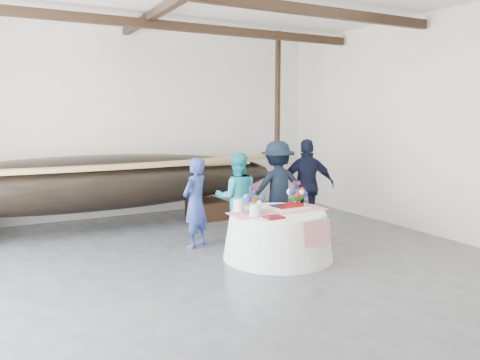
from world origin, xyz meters
TOP-DOWN VIEW (x-y plane):
  - floor at (0.00, 0.00)m, footprint 10.00×12.00m
  - wall_back at (0.00, 6.00)m, footprint 10.00×0.02m
  - pavilion_structure at (0.00, 0.81)m, footprint 9.80×11.76m
  - longboat_display at (-1.06, 4.75)m, footprint 8.63×1.73m
  - banquet_table at (1.35, 1.31)m, footprint 1.90×1.90m
  - tabletop_items at (1.35, 1.42)m, footprint 1.77×0.95m
  - guest_woman_blue at (0.34, 2.59)m, footprint 0.73×0.67m
  - guest_woman_teal at (1.21, 2.58)m, footprint 1.02×0.92m
  - guest_man_left at (2.21, 2.69)m, footprint 1.35×0.90m
  - guest_man_right at (2.88, 2.58)m, footprint 1.24×0.92m

SIDE VIEW (x-z plane):
  - floor at x=0.00m, z-range -0.01..0.01m
  - banquet_table at x=1.35m, z-range 0.00..0.81m
  - guest_woman_blue at x=0.34m, z-range 0.00..1.68m
  - guest_woman_teal at x=1.21m, z-range 0.00..1.74m
  - tabletop_items at x=1.35m, z-range 0.76..1.16m
  - guest_man_left at x=2.21m, z-range 0.00..1.93m
  - guest_man_right at x=2.88m, z-range 0.00..1.96m
  - longboat_display at x=-1.06m, z-range 0.22..1.84m
  - wall_back at x=0.00m, z-range 0.00..4.50m
  - pavilion_structure at x=0.00m, z-range 1.75..6.25m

